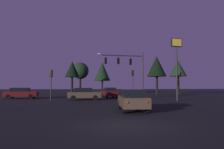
{
  "coord_description": "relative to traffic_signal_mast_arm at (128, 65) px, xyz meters",
  "views": [
    {
      "loc": [
        -1.81,
        -9.31,
        1.76
      ],
      "look_at": [
        1.73,
        17.67,
        3.24
      ],
      "focal_mm": 33.79,
      "sensor_mm": 36.0,
      "label": 1
    }
  ],
  "objects": [
    {
      "name": "traffic_light_corner_right",
      "position": [
        1.22,
        2.46,
        -1.69
      ],
      "size": [
        0.33,
        0.37,
        4.24
      ],
      "color": "#232326",
      "rests_on": "ground"
    },
    {
      "name": "store_sign_illuminated",
      "position": [
        4.64,
        -5.79,
        0.72
      ],
      "size": [
        1.42,
        0.48,
        7.45
      ],
      "color": "#232326",
      "rests_on": "ground"
    },
    {
      "name": "traffic_light_corner_left",
      "position": [
        -10.22,
        -3.6,
        -2.05
      ],
      "size": [
        0.36,
        0.38,
        3.71
      ],
      "color": "#232326",
      "rests_on": "ground"
    },
    {
      "name": "car_crossing_right",
      "position": [
        -14.87,
        0.84,
        -3.9
      ],
      "size": [
        4.41,
        1.91,
        1.52
      ],
      "color": "#4C0F0F",
      "rests_on": "ground"
    },
    {
      "name": "tree_right_cluster",
      "position": [
        11.7,
        9.09,
        0.45
      ],
      "size": [
        3.3,
        3.3,
        6.79
      ],
      "color": "black",
      "rests_on": "ground"
    },
    {
      "name": "car_crossing_left",
      "position": [
        -6.28,
        -2.94,
        -3.9
      ],
      "size": [
        4.13,
        1.86,
        1.52
      ],
      "color": "#473828",
      "rests_on": "ground"
    },
    {
      "name": "tree_lot_edge",
      "position": [
        -7.22,
        20.37,
        0.58
      ],
      "size": [
        3.94,
        3.94,
        7.3
      ],
      "color": "black",
      "rests_on": "ground"
    },
    {
      "name": "ground_plane",
      "position": [
        -4.43,
        4.28,
        -4.69
      ],
      "size": [
        168.0,
        168.0,
        0.0
      ],
      "primitive_type": "plane",
      "color": "black",
      "rests_on": "ground"
    },
    {
      "name": "car_far_lane",
      "position": [
        -2.4,
        2.11,
        -3.9
      ],
      "size": [
        2.0,
        4.51,
        1.52
      ],
      "color": "#4C0F0F",
      "rests_on": "ground"
    },
    {
      "name": "traffic_signal_mast_arm",
      "position": [
        0.0,
        0.0,
        0.0
      ],
      "size": [
        6.72,
        0.69,
        6.76
      ],
      "color": "#232326",
      "rests_on": "ground"
    },
    {
      "name": "tree_behind_sign",
      "position": [
        -8.67,
        12.67,
        0.32
      ],
      "size": [
        2.89,
        2.89,
        6.65
      ],
      "color": "black",
      "rests_on": "ground"
    },
    {
      "name": "tree_center_horizon",
      "position": [
        -2.02,
        20.67,
        0.55
      ],
      "size": [
        3.84,
        3.84,
        7.53
      ],
      "color": "black",
      "rests_on": "ground"
    },
    {
      "name": "car_nearside_lane",
      "position": [
        -2.85,
        -14.82,
        -3.9
      ],
      "size": [
        2.04,
        4.37,
        1.52
      ],
      "color": "#473828",
      "rests_on": "ground"
    },
    {
      "name": "tree_left_far",
      "position": [
        9.04,
        13.61,
        1.22
      ],
      "size": [
        4.07,
        4.07,
        8.14
      ],
      "color": "black",
      "rests_on": "ground"
    }
  ]
}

